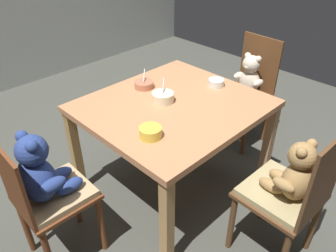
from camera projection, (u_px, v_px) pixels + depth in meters
ground_plane at (173, 186)px, 2.57m from camera, size 5.20×5.20×0.04m
dining_table at (173, 114)px, 2.21m from camera, size 1.12×1.01×0.72m
teddy_chair_near_right at (248, 83)px, 2.81m from camera, size 0.39×0.42×0.93m
teddy_chair_near_front at (292, 186)px, 1.75m from camera, size 0.42×0.41×0.94m
teddy_chair_near_left at (44, 183)px, 1.73m from camera, size 0.40×0.37×0.90m
porridge_bowl_white_near_right at (216, 82)px, 2.37m from camera, size 0.11×0.11×0.05m
porridge_bowl_yellow_near_left at (150, 132)px, 1.82m from camera, size 0.13×0.13×0.06m
porridge_bowl_cream_center at (163, 97)px, 2.16m from camera, size 0.15×0.15×0.14m
porridge_bowl_terracotta_far_center at (144, 84)px, 2.34m from camera, size 0.14×0.14×0.11m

